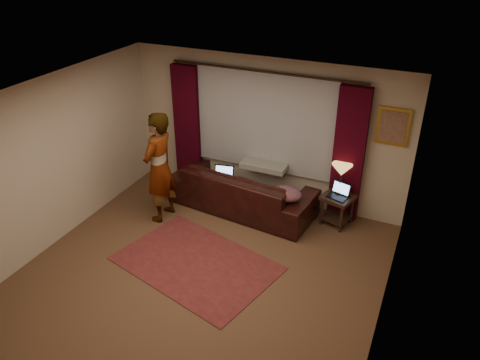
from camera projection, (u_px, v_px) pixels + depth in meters
name	position (u px, v px, depth m)	size (l,w,h in m)	color
floor	(200.00, 276.00, 6.77)	(5.00, 5.00, 0.01)	brown
ceiling	(191.00, 104.00, 5.52)	(5.00, 5.00, 0.02)	silver
wall_back	(265.00, 131.00, 8.15)	(5.00, 0.02, 2.60)	#C3B29C
wall_front	(59.00, 330.00, 4.15)	(5.00, 0.02, 2.60)	#C3B29C
wall_left	(50.00, 164.00, 7.05)	(0.02, 5.00, 2.60)	#C3B29C
wall_right	(391.00, 245.00, 5.25)	(0.02, 5.00, 2.60)	#C3B29C
sheer_curtain	(264.00, 122.00, 8.00)	(2.50, 0.05, 1.80)	#9C9CA3
drape_left	(188.00, 126.00, 8.66)	(0.50, 0.14, 2.30)	#33020F
drape_right	(349.00, 155.00, 7.58)	(0.50, 0.14, 2.30)	#33020F
curtain_rod	(265.00, 72.00, 7.54)	(0.04, 0.04, 3.40)	black
picture_frame	(393.00, 126.00, 7.15)	(0.50, 0.04, 0.60)	#B98D2D
sofa	(243.00, 183.00, 8.14)	(2.55, 1.10, 1.03)	black
throw_blanket	(264.00, 152.00, 8.04)	(0.81, 0.32, 0.09)	gray
clothing_pile	(286.00, 194.00, 7.58)	(0.51, 0.39, 0.21)	brown
laptop_sofa	(223.00, 175.00, 8.11)	(0.35, 0.38, 0.25)	black
area_rug	(196.00, 263.00, 7.00)	(2.30, 1.53, 0.01)	maroon
end_table	(337.00, 210.00, 7.82)	(0.47, 0.47, 0.54)	black
tiffany_lamp	(341.00, 179.00, 7.64)	(0.33, 0.33, 0.53)	olive
laptop_table	(338.00, 191.00, 7.60)	(0.32, 0.35, 0.23)	black
person	(159.00, 168.00, 7.69)	(0.56, 0.56, 1.91)	gray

